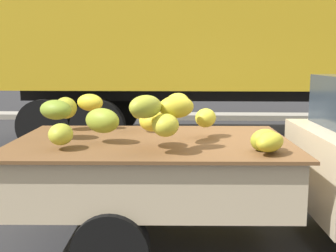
{
  "coord_description": "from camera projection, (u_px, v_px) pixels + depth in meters",
  "views": [
    {
      "loc": [
        -1.12,
        -4.38,
        1.87
      ],
      "look_at": [
        -1.29,
        0.37,
        1.11
      ],
      "focal_mm": 45.3,
      "sensor_mm": 36.0,
      "label": 1
    }
  ],
  "objects": [
    {
      "name": "ground",
      "position": [
        286.0,
        234.0,
        4.58
      ],
      "size": [
        220.0,
        220.0,
        0.0
      ],
      "primitive_type": "plane",
      "color": "#28282B"
    },
    {
      "name": "curb_strip",
      "position": [
        219.0,
        116.0,
        13.33
      ],
      "size": [
        80.0,
        0.8,
        0.16
      ],
      "primitive_type": "cube",
      "color": "gray",
      "rests_on": "ground"
    },
    {
      "name": "semi_trailer",
      "position": [
        268.0,
        27.0,
        9.17
      ],
      "size": [
        12.0,
        2.7,
        3.95
      ],
      "rotation": [
        0.0,
        0.0,
        0.0
      ],
      "color": "gold",
      "rests_on": "ground"
    }
  ]
}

